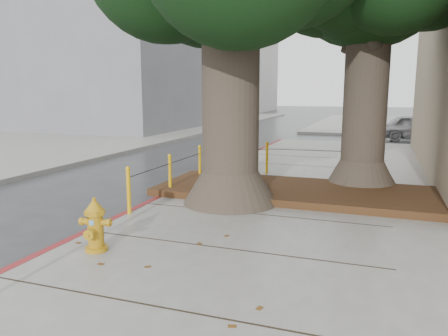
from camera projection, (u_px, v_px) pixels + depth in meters
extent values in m
plane|color=#28282B|center=(193.00, 253.00, 6.92)|extent=(140.00, 140.00, 0.00)
cube|color=slate|center=(427.00, 124.00, 32.73)|extent=(16.00, 20.00, 0.15)
cube|color=slate|center=(9.00, 143.00, 20.83)|extent=(14.00, 60.00, 0.15)
cube|color=maroon|center=(157.00, 201.00, 9.89)|extent=(0.14, 26.00, 0.16)
cube|color=black|center=(295.00, 191.00, 10.20)|extent=(6.40, 2.60, 0.16)
cube|color=slate|center=(124.00, 42.00, 31.26)|extent=(12.00, 16.00, 12.00)
cube|color=silver|center=(213.00, 50.00, 52.99)|extent=(12.00, 18.00, 15.00)
cone|color=#4C3F33|center=(230.00, 187.00, 9.44)|extent=(2.04, 2.04, 0.70)
cylinder|color=#4C3F33|center=(231.00, 91.00, 9.08)|extent=(1.20, 1.20, 4.22)
cone|color=#4C3F33|center=(361.00, 174.00, 10.89)|extent=(1.77, 1.77, 0.70)
cylinder|color=#4C3F33|center=(365.00, 100.00, 10.57)|extent=(1.04, 1.04, 3.84)
cylinder|color=#E2A50C|center=(129.00, 191.00, 8.56)|extent=(0.08, 0.08, 0.90)
sphere|color=#E2A50C|center=(128.00, 169.00, 8.48)|extent=(0.09, 0.09, 0.09)
cylinder|color=#E2A50C|center=(170.00, 175.00, 10.23)|extent=(0.08, 0.08, 0.90)
sphere|color=#E2A50C|center=(170.00, 156.00, 10.15)|extent=(0.09, 0.09, 0.09)
cylinder|color=#E2A50C|center=(200.00, 163.00, 11.90)|extent=(0.08, 0.08, 0.90)
sphere|color=#E2A50C|center=(200.00, 147.00, 11.82)|extent=(0.09, 0.09, 0.09)
cylinder|color=#E2A50C|center=(267.00, 158.00, 12.79)|extent=(0.08, 0.08, 0.90)
sphere|color=#E2A50C|center=(267.00, 143.00, 12.71)|extent=(0.09, 0.09, 0.09)
cylinder|color=#E2A50C|center=(345.00, 161.00, 12.24)|extent=(0.08, 0.08, 0.90)
sphere|color=#E2A50C|center=(346.00, 145.00, 12.17)|extent=(0.09, 0.09, 0.09)
cylinder|color=black|center=(151.00, 170.00, 9.35)|extent=(0.02, 1.80, 0.02)
cylinder|color=black|center=(186.00, 158.00, 11.02)|extent=(0.02, 1.80, 0.02)
cylinder|color=black|center=(235.00, 151.00, 12.30)|extent=(1.51, 1.51, 0.02)
cylinder|color=black|center=(305.00, 150.00, 12.47)|extent=(2.20, 0.22, 0.02)
cylinder|color=#C38B14|center=(97.00, 248.00, 6.62)|extent=(0.39, 0.39, 0.06)
cylinder|color=#C38B14|center=(96.00, 230.00, 6.57)|extent=(0.27, 0.27, 0.53)
cylinder|color=#C38B14|center=(95.00, 212.00, 6.52)|extent=(0.36, 0.36, 0.07)
cone|color=#C38B14|center=(94.00, 206.00, 6.50)|extent=(0.33, 0.33, 0.15)
cylinder|color=#C38B14|center=(94.00, 199.00, 6.49)|extent=(0.07, 0.07, 0.05)
cylinder|color=#C38B14|center=(87.00, 221.00, 6.57)|extent=(0.16, 0.12, 0.10)
cylinder|color=#C38B14|center=(104.00, 222.00, 6.52)|extent=(0.16, 0.12, 0.10)
cylinder|color=#C38B14|center=(92.00, 233.00, 6.45)|extent=(0.16, 0.17, 0.14)
cube|color=#5999D8|center=(91.00, 223.00, 6.43)|extent=(0.07, 0.02, 0.07)
imported|color=#ACACB1|center=(419.00, 128.00, 22.30)|extent=(4.04, 1.64, 1.38)
imported|color=black|center=(132.00, 121.00, 28.39)|extent=(2.20, 4.30, 1.20)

